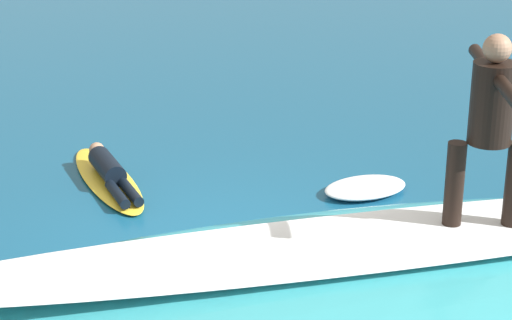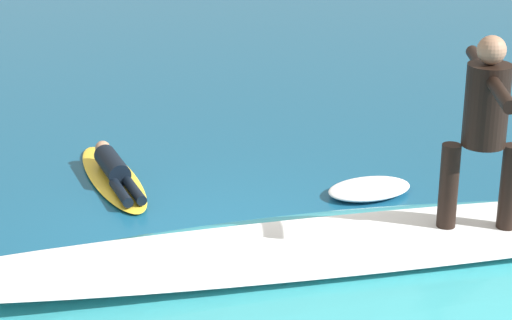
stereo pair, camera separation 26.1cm
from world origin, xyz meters
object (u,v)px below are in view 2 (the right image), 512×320
at_px(surfer_riding, 485,120).
at_px(surfboard_paddling, 113,178).
at_px(surfboard_riding, 475,232).
at_px(surfer_paddling, 115,169).

xyz_separation_m(surfer_riding, surfboard_paddling, (2.46, -4.92, -2.18)).
relative_size(surfboard_riding, surfboard_paddling, 0.79).
relative_size(surfer_riding, surfboard_paddling, 0.68).
bearing_deg(surfboard_riding, surfboard_paddling, -45.86).
relative_size(surfboard_paddling, surfer_paddling, 1.45).
height_order(surfboard_riding, surfer_riding, surfer_riding).
xyz_separation_m(surfboard_riding, surfer_riding, (0.00, 0.00, 0.99)).
height_order(surfboard_riding, surfer_paddling, surfboard_riding).
height_order(surfboard_paddling, surfer_paddling, surfer_paddling).
xyz_separation_m(surfer_riding, surfer_paddling, (2.45, -4.79, -2.02)).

